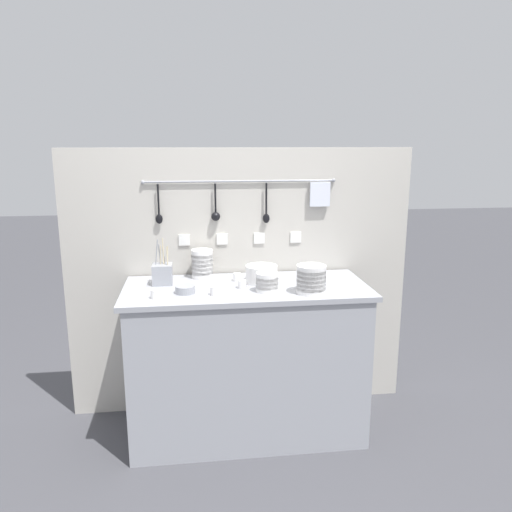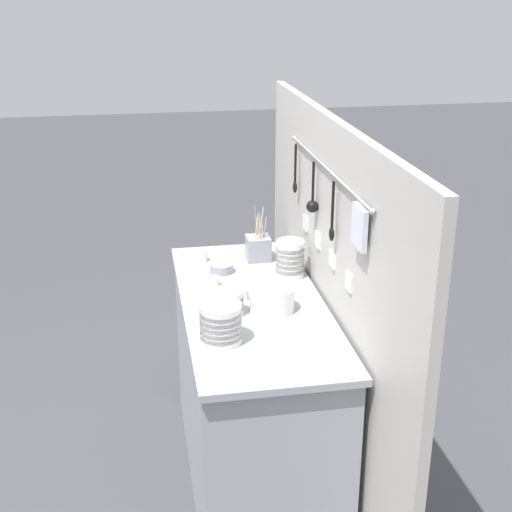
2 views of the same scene
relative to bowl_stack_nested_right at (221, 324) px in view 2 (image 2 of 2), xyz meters
The scene contains 13 objects.
ground_plane 1.10m from the bowl_stack_nested_right, 151.84° to the left, with size 20.00×20.00×0.00m, color #424247.
counter 0.68m from the bowl_stack_nested_right, 151.84° to the left, with size 1.44×0.62×0.94m.
back_wall 0.65m from the bowl_stack_nested_right, 122.96° to the left, with size 2.24×0.09×1.74m.
bowl_stack_nested_right is the anchor object (origin of this frame).
bowl_stack_back_corner 0.25m from the bowl_stack_nested_right, 165.05° to the left, with size 0.13×0.13×0.11m.
bowl_stack_short_front 0.72m from the bowl_stack_nested_right, 145.56° to the left, with size 0.13×0.13×0.18m.
plate_stack 0.35m from the bowl_stack_nested_right, 134.36° to the left, with size 0.19×0.19×0.11m.
steel_mixing_bowl 0.71m from the bowl_stack_nested_right, behind, with size 0.11×0.11×0.04m.
cutlery_caddy 0.89m from the bowl_stack_nested_right, 160.38° to the left, with size 0.12×0.12×0.28m.
cup_back_right 0.41m from the bowl_stack_nested_right, 158.40° to the left, with size 0.05×0.05×0.05m.
cup_by_caddy 0.87m from the bowl_stack_nested_right, behind, with size 0.05×0.05×0.05m.
cup_centre 0.50m from the bowl_stack_nested_right, 141.62° to the left, with size 0.05×0.05×0.05m.
cup_back_left 0.54m from the bowl_stack_nested_right, behind, with size 0.05×0.05×0.05m.
Camera 2 is at (2.81, -0.48, 2.29)m, focal length 50.00 mm.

